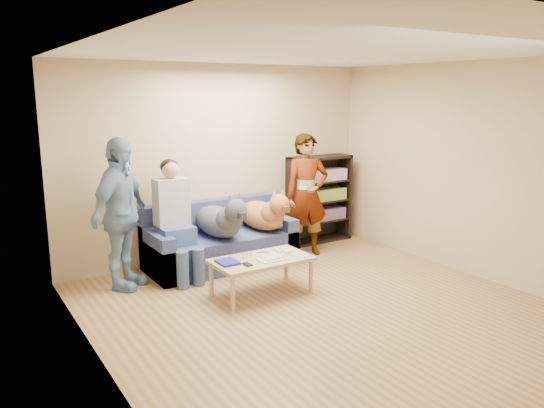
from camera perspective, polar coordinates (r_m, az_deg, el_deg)
ground at (r=5.53m, az=6.83°, el=-11.88°), size 5.00×5.00×0.00m
ceiling at (r=5.08m, az=7.57°, el=16.07°), size 5.00×5.00×0.00m
wall_back at (r=7.23m, az=-5.55°, el=4.51°), size 4.50×0.00×4.50m
wall_left at (r=4.12m, az=-17.75°, el=-1.59°), size 0.00×5.00×5.00m
wall_right at (r=6.79m, az=22.03°, el=3.23°), size 0.00×5.00×5.00m
blanket at (r=7.14m, az=0.27°, el=-2.05°), size 0.43×0.36×0.15m
person_standing_right at (r=7.30m, az=3.75°, el=0.97°), size 0.70×0.56×1.68m
person_standing_left at (r=6.24m, az=-15.98°, el=-1.07°), size 1.04×1.00×1.74m
held_controller at (r=7.00m, az=3.41°, el=1.81°), size 0.05×0.12×0.03m
notebook_blue at (r=5.76m, az=-4.82°, el=-6.24°), size 0.20×0.26×0.03m
papers at (r=5.85m, az=-0.20°, el=-5.96°), size 0.26×0.20×0.02m
magazine at (r=5.88m, az=-0.06°, el=-5.74°), size 0.22×0.17×0.01m
camera_silver at (r=5.94m, az=-2.73°, el=-5.51°), size 0.11×0.06×0.05m
controller_a at (r=6.13m, az=0.62°, el=-5.06°), size 0.04×0.13×0.03m
controller_b at (r=6.11m, az=1.67°, el=-5.12°), size 0.09×0.06×0.03m
headphone_cup_a at (r=5.99m, az=0.61°, el=-5.50°), size 0.07×0.07×0.02m
headphone_cup_b at (r=6.06m, az=0.19°, el=-5.31°), size 0.07×0.07×0.02m
pen_orange at (r=5.77m, az=-0.47°, el=-6.26°), size 0.13×0.06×0.01m
pen_black at (r=6.11m, az=-1.05°, el=-5.20°), size 0.13×0.08×0.01m
wallet at (r=5.69m, az=-2.67°, el=-6.50°), size 0.07×0.12×0.02m
sofa at (r=6.97m, az=-5.71°, el=-4.33°), size 1.90×0.85×0.82m
person_seated at (r=6.48m, az=-10.39°, el=-1.22°), size 0.40×0.73×1.47m
dog_gray at (r=6.70m, az=-5.50°, el=-1.71°), size 0.44×1.26×0.64m
dog_tan at (r=7.03m, az=-0.82°, el=-1.08°), size 0.42×1.17×0.62m
coffee_table at (r=5.92m, az=-1.13°, el=-6.29°), size 1.10×0.60×0.42m
bookshelf at (r=8.00m, az=5.04°, el=0.73°), size 1.00×0.34×1.30m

